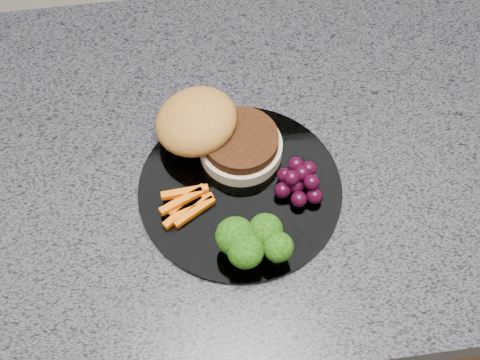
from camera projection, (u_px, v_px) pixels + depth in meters
name	position (u px, v px, depth m)	size (l,w,h in m)	color
island_cabinet	(260.00, 282.00, 1.29)	(1.20, 0.60, 0.86)	#50371B
countertop	(269.00, 155.00, 0.91)	(1.20, 0.60, 0.04)	#474750
plate	(240.00, 189.00, 0.85)	(0.26, 0.26, 0.01)	white
burger	(212.00, 132.00, 0.86)	(0.20, 0.17, 0.06)	beige
carrot_sticks	(186.00, 203.00, 0.83)	(0.07, 0.06, 0.02)	#EF6303
broccoli	(252.00, 241.00, 0.77)	(0.09, 0.07, 0.06)	olive
grape_bunch	(300.00, 181.00, 0.84)	(0.06, 0.06, 0.04)	black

